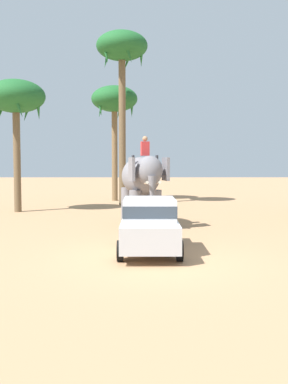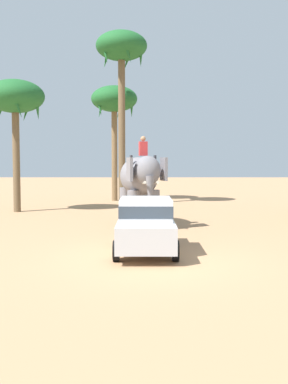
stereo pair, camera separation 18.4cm
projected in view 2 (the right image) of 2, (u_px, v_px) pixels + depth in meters
name	position (u px, v px, depth m)	size (l,w,h in m)	color
ground_plane	(157.00, 259.00, 13.35)	(120.00, 120.00, 0.00)	tan
car_sedan_foreground	(148.00, 223.00, 14.21)	(1.88, 4.10, 1.70)	#B7BABF
elephant_with_mahout	(142.00, 180.00, 20.01)	(2.32, 4.01, 3.88)	slate
palm_tree_behind_elephant	(124.00, 53.00, 28.43)	(3.20, 3.20, 10.85)	brown
palm_tree_near_hut	(17.00, 100.00, 24.93)	(3.20, 3.20, 7.23)	brown
palm_tree_far_back	(116.00, 102.00, 31.71)	(3.20, 3.20, 7.99)	brown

